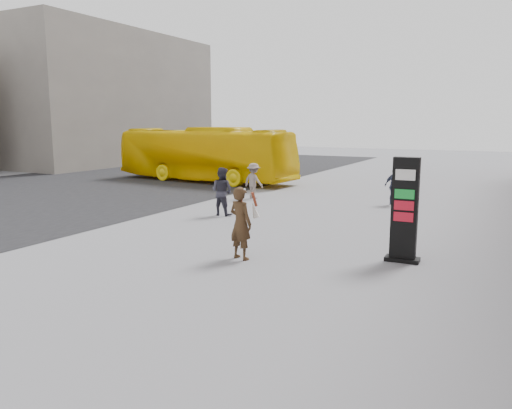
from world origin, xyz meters
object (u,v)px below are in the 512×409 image
at_px(pedestrian_a, 222,191).
at_px(pedestrian_c, 395,186).
at_px(bus, 204,154).
at_px(woman, 241,222).
at_px(info_pylon, 405,210).
at_px(pedestrian_b, 254,181).

bearing_deg(pedestrian_a, pedestrian_c, -131.75).
relative_size(bus, pedestrian_a, 6.31).
relative_size(woman, pedestrian_c, 1.17).
distance_m(info_pylon, woman, 3.81).
bearing_deg(bus, info_pylon, -125.59).
xyz_separation_m(pedestrian_a, pedestrian_c, (4.87, 4.96, -0.09)).
bearing_deg(pedestrian_a, info_pylon, 158.48).
bearing_deg(info_pylon, pedestrian_c, 101.25).
distance_m(bus, pedestrian_b, 6.86).
bearing_deg(bus, pedestrian_a, -137.80).
distance_m(woman, bus, 15.90).
xyz_separation_m(pedestrian_b, pedestrian_c, (5.66, 1.10, -0.01)).
relative_size(info_pylon, bus, 0.23).
distance_m(info_pylon, bus, 17.09).
height_order(woman, pedestrian_b, woman).
relative_size(bus, pedestrian_c, 7.07).
relative_size(info_pylon, pedestrian_c, 1.64).
distance_m(info_pylon, pedestrian_a, 7.46).
relative_size(woman, pedestrian_b, 1.16).
bearing_deg(bus, pedestrian_b, -123.58).
distance_m(bus, pedestrian_a, 10.21).
bearing_deg(info_pylon, pedestrian_a, 153.50).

